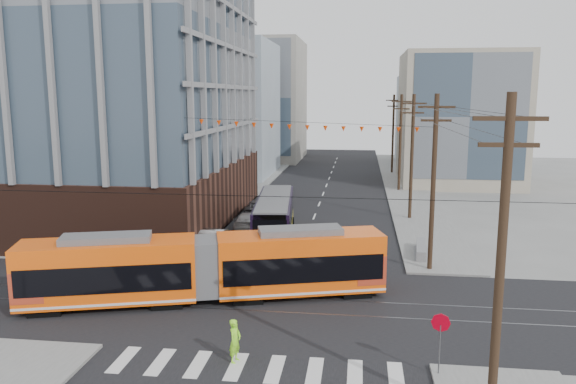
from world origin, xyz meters
TOP-DOWN VIEW (x-y plane):
  - ground at (0.00, 0.00)m, footprint 160.00×160.00m
  - office_building at (-22.00, 23.00)m, footprint 30.00×25.00m
  - bg_bldg_nw_near at (-17.00, 52.00)m, footprint 18.00×16.00m
  - bg_bldg_ne_near at (16.00, 48.00)m, footprint 14.00×14.00m
  - bg_bldg_nw_far at (-14.00, 72.00)m, footprint 16.00×18.00m
  - bg_bldg_ne_far at (18.00, 68.00)m, footprint 16.00×16.00m
  - utility_pole_near at (8.50, -6.00)m, footprint 0.30×0.30m
  - utility_pole_far at (8.50, 56.00)m, footprint 0.30×0.30m
  - streetcar at (-3.97, 4.15)m, footprint 19.08×8.02m
  - city_bus at (-2.33, 17.31)m, footprint 3.78×12.21m
  - parked_car_silver at (-6.07, 14.01)m, footprint 2.29×4.99m
  - parked_car_white at (-5.06, 20.76)m, footprint 1.91×4.61m
  - parked_car_grey at (-5.21, 26.41)m, footprint 2.54×5.06m
  - pedestrian at (-0.93, -2.56)m, footprint 0.60×0.76m
  - stop_sign at (7.24, -2.77)m, footprint 0.86×0.86m
  - jersey_barrier at (8.30, 14.32)m, footprint 1.29×4.12m

SIDE VIEW (x-z plane):
  - ground at x=0.00m, z-range 0.00..0.00m
  - jersey_barrier at x=8.30m, z-range 0.00..0.81m
  - parked_car_white at x=-5.06m, z-range 0.00..1.33m
  - parked_car_grey at x=-5.21m, z-range 0.00..1.37m
  - parked_car_silver at x=-6.07m, z-range 0.00..1.58m
  - pedestrian at x=-0.93m, z-range 0.00..1.85m
  - stop_sign at x=7.24m, z-range 0.00..2.44m
  - city_bus at x=-2.33m, z-range 0.00..3.40m
  - streetcar at x=-3.97m, z-range 0.00..3.68m
  - utility_pole_near at x=8.50m, z-range 0.00..11.00m
  - utility_pole_far at x=8.50m, z-range 0.00..11.00m
  - bg_bldg_ne_far at x=18.00m, z-range 0.00..14.00m
  - bg_bldg_ne_near at x=16.00m, z-range 0.00..16.00m
  - bg_bldg_nw_near at x=-17.00m, z-range 0.00..18.00m
  - bg_bldg_nw_far at x=-14.00m, z-range 0.00..20.00m
  - office_building at x=-22.00m, z-range 0.00..28.60m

